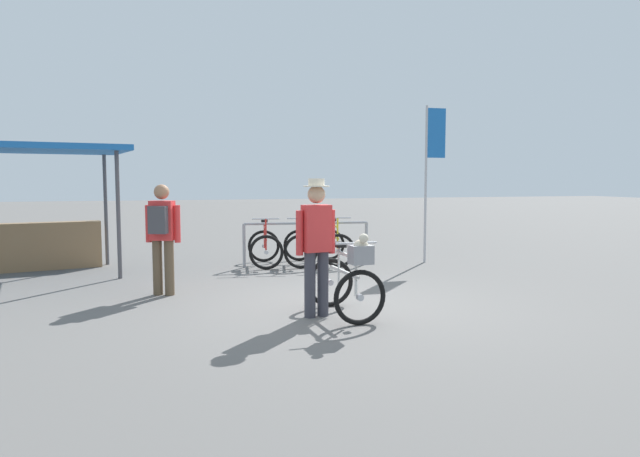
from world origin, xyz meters
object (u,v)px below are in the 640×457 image
at_px(person_with_featured_bike, 316,241).
at_px(banner_flag, 432,154).
at_px(racked_bike_yellow, 334,246).
at_px(market_stall, 32,197).
at_px(racked_bike_red, 265,247).
at_px(featured_bicycle, 348,279).
at_px(pedestrian_with_backpack, 162,232).
at_px(racked_bike_teal, 300,246).

bearing_deg(person_with_featured_bike, banner_flag, 47.37).
distance_m(racked_bike_yellow, banner_flag, 2.75).
bearing_deg(market_stall, banner_flag, -5.22).
xyz_separation_m(racked_bike_red, banner_flag, (3.38, -0.47, 1.86)).
height_order(featured_bicycle, pedestrian_with_backpack, pedestrian_with_backpack).
relative_size(racked_bike_red, racked_bike_yellow, 1.03).
height_order(featured_bicycle, person_with_featured_bike, person_with_featured_bike).
xyz_separation_m(racked_bike_yellow, market_stall, (-5.59, 0.35, 1.03)).
height_order(racked_bike_red, market_stall, market_stall).
bearing_deg(racked_bike_red, racked_bike_yellow, -5.39).
bearing_deg(racked_bike_red, racked_bike_teal, -5.39).
xyz_separation_m(racked_bike_teal, featured_bicycle, (-0.48, -4.39, 0.12)).
relative_size(pedestrian_with_backpack, banner_flag, 0.51).
xyz_separation_m(person_with_featured_bike, market_stall, (-4.05, 4.52, 0.45)).
bearing_deg(market_stall, featured_bicycle, -46.69).
bearing_deg(pedestrian_with_backpack, featured_bicycle, -42.90).
bearing_deg(banner_flag, racked_bike_yellow, 170.26).
relative_size(racked_bike_teal, person_with_featured_bike, 0.70).
bearing_deg(racked_bike_yellow, racked_bike_red, 174.61).
distance_m(racked_bike_yellow, featured_bicycle, 4.49).
xyz_separation_m(featured_bicycle, market_stall, (-4.41, 4.68, 0.91)).
bearing_deg(racked_bike_teal, racked_bike_yellow, -5.40).
bearing_deg(racked_bike_teal, market_stall, 176.67).
bearing_deg(racked_bike_teal, racked_bike_red, 174.61).
height_order(racked_bike_teal, featured_bicycle, featured_bicycle).
bearing_deg(racked_bike_teal, featured_bicycle, -96.25).
relative_size(featured_bicycle, market_stall, 0.35).
bearing_deg(person_with_featured_bike, market_stall, 131.86).
bearing_deg(featured_bicycle, banner_flag, 51.54).
distance_m(person_with_featured_bike, market_stall, 6.09).
height_order(featured_bicycle, banner_flag, banner_flag).
distance_m(racked_bike_red, person_with_featured_bike, 4.34).
bearing_deg(featured_bicycle, pedestrian_with_backpack, 137.10).
distance_m(racked_bike_red, racked_bike_yellow, 1.40).
height_order(racked_bike_teal, racked_bike_yellow, same).
bearing_deg(pedestrian_with_backpack, market_stall, 130.03).
relative_size(racked_bike_teal, market_stall, 0.35).
distance_m(racked_bike_teal, featured_bicycle, 4.42).
bearing_deg(pedestrian_with_backpack, racked_bike_red, 50.84).
bearing_deg(banner_flag, racked_bike_red, 172.04).
xyz_separation_m(racked_bike_teal, racked_bike_yellow, (0.70, -0.07, 0.00)).
height_order(racked_bike_teal, banner_flag, banner_flag).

